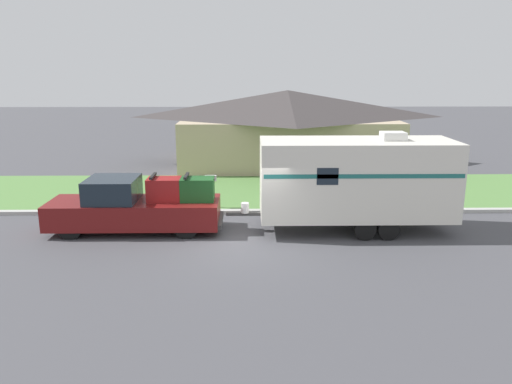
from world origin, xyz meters
The scene contains 7 objects.
ground_plane centered at (0.00, 0.00, 0.00)m, with size 120.00×120.00×0.00m, color #47474C.
curb_strip centered at (0.00, 3.75, 0.07)m, with size 80.00×0.30×0.14m.
lawn_strip centered at (0.00, 7.40, 0.01)m, with size 80.00×7.00×0.03m.
house_across_street centered at (2.28, 14.54, 2.25)m, with size 13.23×8.44×4.35m.
pickup_truck centered at (-4.01, 1.61, 0.88)m, with size 6.04×1.97×2.03m.
travel_trailer centered at (3.70, 1.61, 1.87)m, with size 7.89×2.47×3.50m.
mailbox centered at (-1.60, 4.54, 1.05)m, with size 0.48×0.20×1.37m.
Camera 1 is at (-0.07, -15.30, 5.61)m, focal length 35.00 mm.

